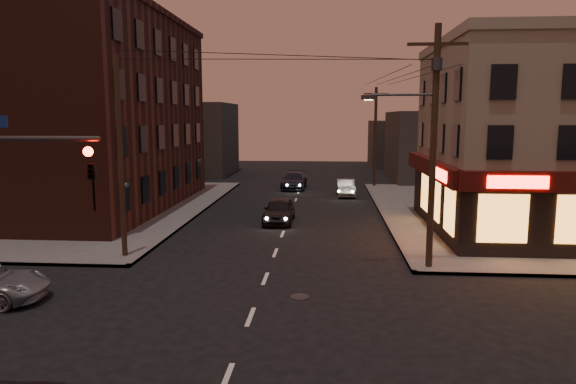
# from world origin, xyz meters

# --- Properties ---
(ground) EXTENTS (120.00, 120.00, 0.00)m
(ground) POSITION_xyz_m (0.00, 0.00, 0.00)
(ground) COLOR black
(ground) RESTS_ON ground
(sidewalk_ne) EXTENTS (24.00, 28.00, 0.15)m
(sidewalk_ne) POSITION_xyz_m (18.00, 19.00, 0.07)
(sidewalk_ne) COLOR #514F4C
(sidewalk_ne) RESTS_ON ground
(sidewalk_nw) EXTENTS (24.00, 28.00, 0.15)m
(sidewalk_nw) POSITION_xyz_m (-18.00, 19.00, 0.07)
(sidewalk_nw) COLOR #514F4C
(sidewalk_nw) RESTS_ON ground
(pizza_building) EXTENTS (15.85, 12.85, 10.50)m
(pizza_building) POSITION_xyz_m (15.93, 13.43, 5.35)
(pizza_building) COLOR gray
(pizza_building) RESTS_ON sidewalk_ne
(brick_apartment) EXTENTS (12.00, 20.00, 13.00)m
(brick_apartment) POSITION_xyz_m (-14.50, 19.00, 6.65)
(brick_apartment) COLOR #441D15
(brick_apartment) RESTS_ON sidewalk_nw
(bg_building_ne_a) EXTENTS (10.00, 12.00, 7.00)m
(bg_building_ne_a) POSITION_xyz_m (14.00, 38.00, 3.50)
(bg_building_ne_a) COLOR #3F3D3A
(bg_building_ne_a) RESTS_ON ground
(bg_building_nw) EXTENTS (9.00, 10.00, 8.00)m
(bg_building_nw) POSITION_xyz_m (-13.00, 42.00, 4.00)
(bg_building_nw) COLOR #3F3D3A
(bg_building_nw) RESTS_ON ground
(bg_building_ne_b) EXTENTS (8.00, 8.00, 6.00)m
(bg_building_ne_b) POSITION_xyz_m (12.00, 52.00, 3.00)
(bg_building_ne_b) COLOR #3F3D3A
(bg_building_ne_b) RESTS_ON ground
(utility_pole_main) EXTENTS (4.20, 0.44, 10.00)m
(utility_pole_main) POSITION_xyz_m (6.68, 5.80, 5.76)
(utility_pole_main) COLOR #382619
(utility_pole_main) RESTS_ON sidewalk_ne
(utility_pole_far) EXTENTS (0.26, 0.26, 9.00)m
(utility_pole_far) POSITION_xyz_m (6.80, 32.00, 4.65)
(utility_pole_far) COLOR #382619
(utility_pole_far) RESTS_ON sidewalk_ne
(utility_pole_west) EXTENTS (0.24, 0.24, 9.00)m
(utility_pole_west) POSITION_xyz_m (-6.80, 6.50, 4.65)
(utility_pole_west) COLOR #382619
(utility_pole_west) RESTS_ON sidewalk_nw
(sedan_near) EXTENTS (1.84, 4.43, 1.50)m
(sedan_near) POSITION_xyz_m (-0.50, 15.27, 0.75)
(sedan_near) COLOR black
(sedan_near) RESTS_ON ground
(sedan_mid) EXTENTS (1.56, 4.10, 1.33)m
(sedan_mid) POSITION_xyz_m (3.98, 26.45, 0.67)
(sedan_mid) COLOR slate
(sedan_mid) RESTS_ON ground
(sedan_far) EXTENTS (2.29, 5.21, 1.49)m
(sedan_far) POSITION_xyz_m (-0.55, 30.44, 0.74)
(sedan_far) COLOR black
(sedan_far) RESTS_ON ground
(fire_hydrant) EXTENTS (0.32, 0.32, 0.72)m
(fire_hydrant) POSITION_xyz_m (7.80, 10.73, 0.54)
(fire_hydrant) COLOR maroon
(fire_hydrant) RESTS_ON sidewalk_ne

